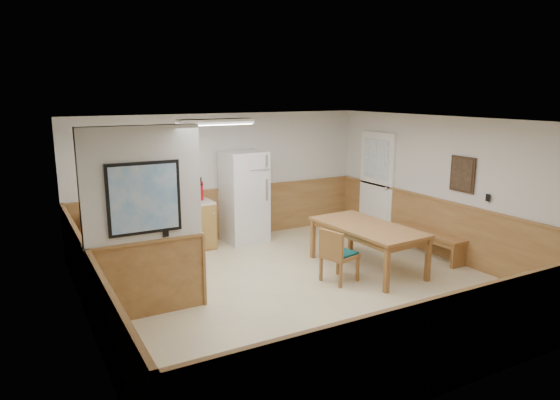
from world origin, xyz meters
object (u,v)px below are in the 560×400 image
refrigerator (244,197)px  dining_table (367,231)px  soap_bottle (114,203)px  fire_extinguisher (200,190)px  dining_chair (336,252)px  dining_bench (427,237)px

refrigerator → dining_table: refrigerator is taller
refrigerator → soap_bottle: (-2.45, 0.06, 0.13)m
refrigerator → fire_extinguisher: size_ratio=4.07×
dining_chair → soap_bottle: 3.93m
dining_bench → soap_bottle: size_ratio=6.37×
dining_bench → dining_chair: bearing=-172.3°
dining_table → soap_bottle: soap_bottle is taller
dining_chair → dining_table: bearing=4.3°
dining_chair → fire_extinguisher: bearing=99.0°
soap_bottle → dining_bench: bearing=-26.3°
refrigerator → dining_bench: 3.52m
dining_bench → soap_bottle: soap_bottle is taller
dining_table → soap_bottle: size_ratio=8.25×
dining_bench → fire_extinguisher: size_ratio=3.57×
dining_table → fire_extinguisher: bearing=124.9°
dining_chair → fire_extinguisher: fire_extinguisher is taller
dining_table → dining_chair: size_ratio=2.39×
dining_bench → fire_extinguisher: (-3.38, 2.48, 0.75)m
dining_table → dining_chair: 0.87m
dining_bench → refrigerator: bearing=136.4°
dining_chair → refrigerator: bearing=82.7°
refrigerator → dining_chair: refrigerator is taller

